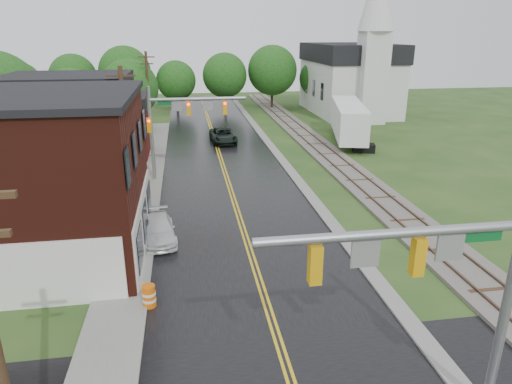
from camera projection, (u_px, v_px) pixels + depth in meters
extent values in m
cube|color=black|center=(223.00, 166.00, 39.26)|extent=(10.00, 90.00, 0.02)
cube|color=gray|center=(273.00, 150.00, 44.71)|extent=(0.80, 70.00, 0.12)
cube|color=gray|center=(145.00, 189.00, 33.70)|extent=(2.40, 50.00, 0.12)
cube|color=silver|center=(144.00, 222.00, 24.00)|extent=(0.10, 9.50, 3.00)
cube|color=tan|center=(75.00, 146.00, 32.87)|extent=(8.00, 7.00, 6.40)
cube|color=#3F0F0C|center=(109.00, 133.00, 41.73)|extent=(7.00, 6.00, 4.40)
cube|color=silver|center=(348.00, 87.00, 64.31)|extent=(10.00, 16.00, 7.00)
cube|color=black|center=(351.00, 53.00, 62.74)|extent=(10.40, 16.40, 2.40)
cube|color=silver|center=(372.00, 78.00, 56.19)|extent=(3.20, 3.20, 11.00)
cube|color=#59544C|center=(319.00, 147.00, 45.35)|extent=(3.20, 80.00, 0.20)
cube|color=#4C3828|center=(312.00, 146.00, 45.20)|extent=(0.10, 80.00, 0.12)
cube|color=#4C3828|center=(326.00, 145.00, 45.41)|extent=(0.10, 80.00, 0.12)
cylinder|color=gray|center=(506.00, 310.00, 12.80)|extent=(0.28, 0.28, 7.20)
cylinder|color=gray|center=(394.00, 234.00, 11.41)|extent=(7.20, 0.26, 0.26)
cube|color=orange|center=(418.00, 257.00, 11.75)|extent=(0.32, 0.30, 1.05)
cube|color=orange|center=(315.00, 264.00, 11.35)|extent=(0.32, 0.30, 1.05)
cube|color=gray|center=(450.00, 247.00, 11.81)|extent=(0.75, 0.06, 0.75)
cube|color=gray|center=(365.00, 254.00, 11.47)|extent=(0.75, 0.06, 0.75)
cube|color=#0C5926|center=(477.00, 237.00, 11.83)|extent=(1.40, 0.04, 0.30)
cylinder|color=gray|center=(151.00, 135.00, 34.45)|extent=(0.28, 0.28, 7.20)
cylinder|color=gray|center=(198.00, 99.00, 34.11)|extent=(7.20, 0.26, 0.26)
cube|color=orange|center=(189.00, 109.00, 34.24)|extent=(0.32, 0.30, 1.05)
cube|color=orange|center=(225.00, 108.00, 34.64)|extent=(0.32, 0.30, 1.05)
cube|color=gray|center=(177.00, 106.00, 34.05)|extent=(0.75, 0.06, 0.75)
cube|color=gray|center=(208.00, 105.00, 34.38)|extent=(0.75, 0.06, 0.75)
cube|color=#0C5926|center=(167.00, 103.00, 33.86)|extent=(1.40, 0.04, 0.30)
sphere|color=#FF0C0C|center=(188.00, 105.00, 33.96)|extent=(0.20, 0.20, 0.20)
cylinder|color=#382616|center=(127.00, 138.00, 29.32)|extent=(0.28, 0.28, 9.00)
cube|color=#382616|center=(121.00, 76.00, 28.02)|extent=(1.80, 0.12, 0.12)
cube|color=#382616|center=(122.00, 87.00, 28.25)|extent=(1.40, 0.12, 0.12)
cylinder|color=#382616|center=(149.00, 94.00, 49.81)|extent=(0.28, 0.28, 9.00)
cube|color=#382616|center=(146.00, 57.00, 48.52)|extent=(1.80, 0.12, 0.12)
cube|color=#382616|center=(146.00, 64.00, 48.75)|extent=(1.40, 0.12, 0.12)
cylinder|color=black|center=(5.00, 149.00, 37.93)|extent=(0.36, 0.36, 3.42)
sphere|color=#134415|center=(3.00, 107.00, 36.47)|extent=(5.32, 5.32, 5.32)
cylinder|color=black|center=(76.00, 132.00, 46.09)|extent=(0.36, 0.36, 2.70)
sphere|color=#134415|center=(72.00, 99.00, 44.99)|extent=(6.00, 6.00, 6.00)
sphere|color=#134415|center=(78.00, 105.00, 44.88)|extent=(4.20, 4.20, 4.20)
cylinder|color=black|center=(132.00, 119.00, 52.38)|extent=(0.36, 0.36, 2.88)
sphere|color=#134415|center=(130.00, 88.00, 51.20)|extent=(6.40, 6.40, 6.40)
sphere|color=#134415|center=(135.00, 93.00, 51.10)|extent=(4.48, 4.48, 4.48)
imported|color=black|center=(223.00, 136.00, 47.38)|extent=(2.72, 5.39, 1.46)
imported|color=silver|center=(158.00, 229.00, 25.24)|extent=(2.26, 4.46, 1.24)
cube|color=black|center=(364.00, 148.00, 43.80)|extent=(2.27, 1.66, 0.80)
cylinder|color=gray|center=(337.00, 131.00, 51.12)|extent=(0.16, 0.16, 0.80)
cube|color=white|center=(348.00, 119.00, 47.53)|extent=(5.67, 12.86, 3.14)
cylinder|color=#DD5C09|center=(149.00, 296.00, 19.10)|extent=(0.72, 0.72, 0.99)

